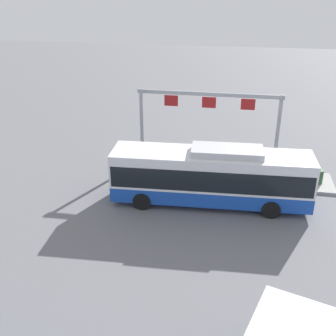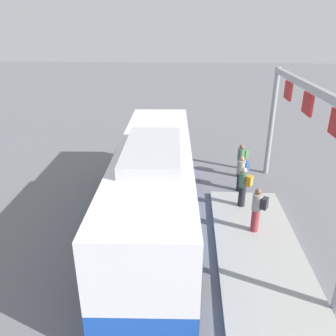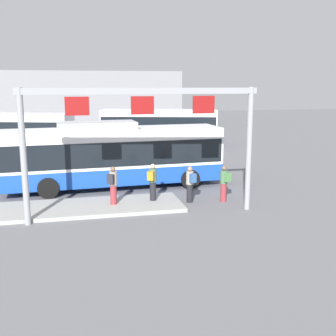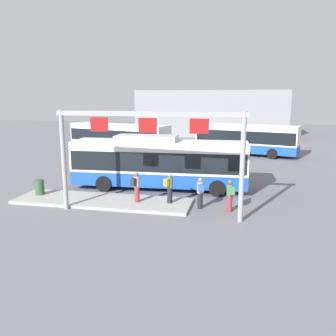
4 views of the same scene
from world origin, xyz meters
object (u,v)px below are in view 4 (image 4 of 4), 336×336
Objects in this scene: person_waiting_mid at (169,187)px; bus_main at (159,161)px; person_boarding at (230,195)px; bus_background_right at (247,138)px; person_waiting_near at (200,192)px; trash_bin at (40,187)px; bus_background_left at (119,137)px; person_waiting_far at (136,186)px.

bus_main is at bearing 54.33° from person_waiting_mid.
person_boarding is (4.64, -3.74, -0.92)m from bus_main.
bus_background_right reaches higher than person_waiting_near.
bus_main reaches higher than trash_bin.
bus_background_right is at bearing -153.95° from bus_background_left.
bus_background_left is 16.68m from trash_bin.
trash_bin is (-6.47, -3.38, -1.20)m from bus_main.
bus_main reaches higher than person_waiting_near.
person_boarding is at bearing -1.84° from trash_bin.
trash_bin is at bearing 66.64° from person_boarding.
bus_main is 16.13m from bus_background_right.
person_waiting_near is (-1.56, 0.20, 0.00)m from person_boarding.
person_waiting_far is (-0.42, -3.61, -0.76)m from bus_main.
person_waiting_near is (10.64, -16.76, -0.89)m from bus_background_left.
bus_background_left reaches higher than person_waiting_far.
trash_bin is (-6.05, 0.23, -0.44)m from person_waiting_far.
bus_background_left is at bearing 24.03° from bus_background_right.
person_waiting_mid is (-1.70, 0.15, 0.16)m from person_waiting_near.
bus_background_left is 6.89× the size of person_waiting_far.
bus_background_left is 12.79× the size of trash_bin.
bus_main is at bearing 27.59° from trash_bin.
bus_background_right is 18.87m from person_waiting_near.
bus_main is 7.40m from trash_bin.
bus_background_right is 11.63× the size of trash_bin.
person_boarding is 1.86× the size of trash_bin.
bus_main is at bearing 24.68° from person_waiting_near.
bus_background_left is at bearing 60.52° from person_waiting_mid.
bus_background_left reaches higher than trash_bin.
person_waiting_mid reaches higher than person_boarding.
bus_background_right is 18.93m from person_boarding.
person_waiting_far is 1.86× the size of trash_bin.
person_boarding is 3.28m from person_waiting_mid.
person_boarding and person_waiting_near have the same top height.
trash_bin is at bearing -155.24° from bus_main.
trash_bin is (-9.55, 0.16, -0.28)m from person_waiting_near.
person_waiting_near is 9.55m from trash_bin.
person_boarding is at bearing 102.93° from bus_background_right.
person_waiting_mid is at bearing 62.38° from person_boarding.
person_waiting_near is 1.86× the size of trash_bin.
bus_main is 1.07× the size of bus_background_right.
bus_background_left is at bearing 16.10° from person_waiting_near.
bus_main is at bearing 137.43° from bus_background_left.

